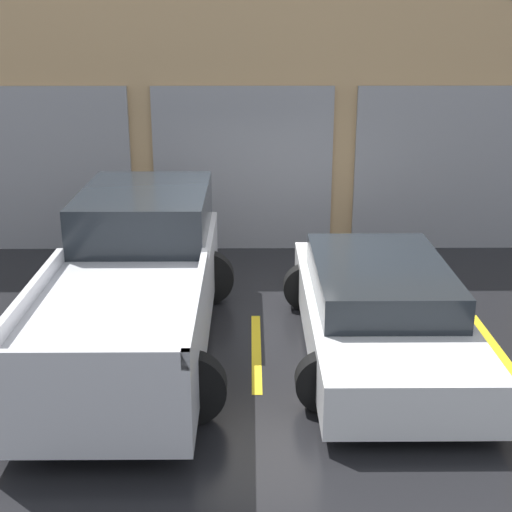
% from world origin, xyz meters
% --- Properties ---
extents(ground_plane, '(28.00, 28.00, 0.00)m').
position_xyz_m(ground_plane, '(0.00, 0.00, 0.00)').
color(ground_plane, black).
extents(shophouse_building, '(16.93, 0.68, 5.88)m').
position_xyz_m(shophouse_building, '(-0.01, 3.29, 2.89)').
color(shophouse_building, tan).
rests_on(shophouse_building, ground).
extents(pickup_truck, '(2.43, 5.25, 1.75)m').
position_xyz_m(pickup_truck, '(-1.53, -0.96, 0.82)').
color(pickup_truck, silver).
rests_on(pickup_truck, ground).
extents(sedan_white, '(2.27, 4.50, 1.14)m').
position_xyz_m(sedan_white, '(1.53, -1.24, 0.55)').
color(sedan_white, white).
rests_on(sedan_white, ground).
extents(parking_stripe_far_left, '(0.12, 2.20, 0.01)m').
position_xyz_m(parking_stripe_far_left, '(-3.06, -1.26, 0.00)').
color(parking_stripe_far_left, gold).
rests_on(parking_stripe_far_left, ground).
extents(parking_stripe_left, '(0.12, 2.20, 0.01)m').
position_xyz_m(parking_stripe_left, '(0.00, -1.26, 0.00)').
color(parking_stripe_left, gold).
rests_on(parking_stripe_left, ground).
extents(parking_stripe_centre, '(0.12, 2.20, 0.01)m').
position_xyz_m(parking_stripe_centre, '(3.06, -1.26, 0.00)').
color(parking_stripe_centre, gold).
rests_on(parking_stripe_centre, ground).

